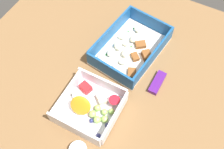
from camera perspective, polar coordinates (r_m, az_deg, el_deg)
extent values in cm
cube|color=brown|center=(72.31, -1.22, -2.03)|extent=(80.00, 80.00, 2.00)
cube|color=white|center=(77.04, 3.93, 5.21)|extent=(23.30, 17.65, 0.60)
cube|color=#19518C|center=(81.11, 8.18, 11.09)|extent=(2.59, 14.87, 4.49)
cube|color=#19518C|center=(69.95, -0.65, 0.86)|extent=(2.59, 14.87, 4.49)
cube|color=#19518C|center=(73.21, 8.74, 3.74)|extent=(20.20, 3.30, 4.49)
cube|color=#19518C|center=(77.44, -0.43, 8.82)|extent=(20.20, 3.30, 4.49)
ellipsoid|color=beige|center=(78.57, 2.06, 8.04)|extent=(2.09, 2.49, 1.06)
ellipsoid|color=beige|center=(74.77, 2.88, 4.68)|extent=(3.18, 2.40, 1.48)
ellipsoid|color=beige|center=(76.14, 1.20, 6.17)|extent=(3.58, 3.59, 1.49)
ellipsoid|color=beige|center=(74.37, -2.39, 3.95)|extent=(2.71, 2.39, 1.13)
ellipsoid|color=beige|center=(72.20, 0.84, 1.54)|extent=(1.66, 2.34, 1.16)
ellipsoid|color=beige|center=(78.11, 4.68, 7.71)|extent=(3.04, 2.28, 1.42)
ellipsoid|color=beige|center=(80.68, 5.12, 9.70)|extent=(2.70, 2.94, 1.21)
ellipsoid|color=beige|center=(74.82, -0.20, 4.80)|extent=(3.01, 2.19, 1.45)
ellipsoid|color=beige|center=(77.07, 3.03, 6.56)|extent=(2.17, 2.45, 1.01)
ellipsoid|color=beige|center=(73.22, 2.24, 2.65)|extent=(2.10, 2.55, 1.10)
cube|color=brown|center=(74.92, 7.42, 4.04)|extent=(3.74, 3.71, 1.77)
cube|color=brown|center=(77.37, 6.12, 6.36)|extent=(3.54, 3.67, 1.17)
cube|color=brown|center=(71.75, 4.25, 0.30)|extent=(3.62, 3.21, 1.03)
cube|color=brown|center=(74.73, 4.95, 3.77)|extent=(3.11, 3.14, 1.08)
cube|color=#387A33|center=(81.74, 4.65, 9.80)|extent=(0.60, 0.40, 0.20)
cube|color=#387A33|center=(77.30, 4.10, 5.95)|extent=(0.60, 0.40, 0.20)
cube|color=#387A33|center=(80.77, 3.48, 9.12)|extent=(0.60, 0.40, 0.20)
cube|color=#387A33|center=(75.47, -1.27, 4.28)|extent=(0.60, 0.40, 0.20)
cube|color=white|center=(67.72, -4.49, -7.44)|extent=(14.55, 14.12, 0.60)
cube|color=white|center=(68.23, -1.68, -1.94)|extent=(0.64, 14.08, 4.03)
cube|color=white|center=(63.66, -7.85, -11.61)|extent=(0.64, 14.08, 4.03)
cube|color=white|center=(64.16, 0.63, -9.20)|extent=(13.31, 0.64, 4.03)
cube|color=white|center=(67.72, -9.56, -4.12)|extent=(13.31, 0.64, 4.03)
ellipsoid|color=orange|center=(65.23, -6.74, -6.61)|extent=(5.20, 5.92, 4.95)
cube|color=#F4EACC|center=(67.55, -2.22, -5.23)|extent=(3.33, 3.42, 1.64)
cube|color=#F4EACC|center=(68.47, -7.53, -4.57)|extent=(3.27, 3.37, 1.62)
cube|color=red|center=(69.23, -5.66, -2.81)|extent=(3.04, 3.52, 1.79)
sphere|color=#9ECC60|center=(65.22, -3.18, -9.63)|extent=(1.85, 1.85, 1.85)
sphere|color=#9ECC60|center=(66.06, -1.63, -8.01)|extent=(1.61, 1.61, 1.61)
sphere|color=#9ECC60|center=(65.26, -1.58, -9.51)|extent=(1.76, 1.76, 1.76)
sphere|color=#9ECC60|center=(66.15, -0.09, -7.87)|extent=(1.53, 1.53, 1.53)
sphere|color=#9ECC60|center=(65.84, -4.14, -8.41)|extent=(1.89, 1.89, 1.89)
sphere|color=#9ECC60|center=(66.48, -3.11, -7.15)|extent=(1.76, 1.76, 1.76)
cone|color=red|center=(66.82, 0.51, -5.84)|extent=(2.83, 2.83, 2.26)
sphere|color=navy|center=(65.04, -1.07, -10.82)|extent=(1.08, 1.08, 1.08)
sphere|color=navy|center=(64.18, -2.90, -12.96)|extent=(1.20, 1.20, 1.20)
sphere|color=navy|center=(65.65, -4.43, -9.79)|extent=(1.09, 1.09, 1.09)
cube|color=#51197A|center=(71.68, 9.65, -1.71)|extent=(7.04, 2.53, 1.20)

